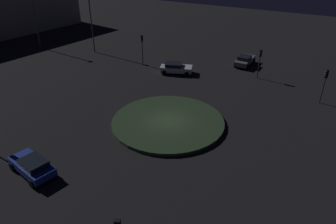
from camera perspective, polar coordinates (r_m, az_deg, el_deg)
name	(u,v)px	position (r m, az deg, el deg)	size (l,w,h in m)	color
ground_plane	(168,123)	(31.73, 0.00, -2.05)	(120.44, 120.44, 0.00)	black
roundabout_island	(168,122)	(31.64, 0.00, -1.78)	(11.14, 11.14, 0.35)	#2D4228
car_grey	(245,60)	(47.51, 13.57, 8.99)	(2.17, 4.37, 1.46)	slate
car_white	(176,68)	(43.38, 1.39, 7.88)	(4.59, 3.14, 1.43)	white
car_blue	(32,166)	(27.14, -23.09, -8.81)	(4.51, 2.81, 1.43)	#1E38A5
traffic_light_south	(260,58)	(42.68, 16.07, 9.23)	(0.35, 0.39, 3.84)	#2D2D2D
traffic_light_southwest	(325,80)	(38.34, 26.25, 5.19)	(0.39, 0.38, 3.93)	#2D2D2D
traffic_light_southeast	(142,44)	(45.75, -4.64, 11.99)	(0.38, 0.39, 4.33)	#2D2D2D
streetlamp_east	(33,9)	(56.61, -22.95, 16.60)	(0.56, 0.56, 9.55)	#4C4C51
streetlamp_southeast	(91,19)	(52.02, -13.59, 15.78)	(0.44, 0.44, 8.59)	#4C4C51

